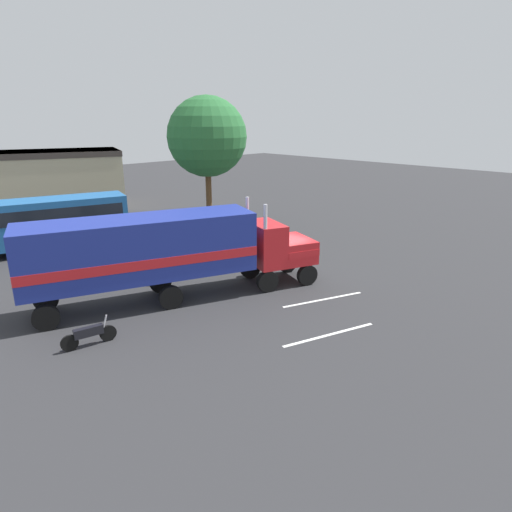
% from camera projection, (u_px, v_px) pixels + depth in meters
% --- Properties ---
extents(ground_plane, '(120.00, 120.00, 0.00)m').
position_uv_depth(ground_plane, '(280.00, 278.00, 24.43)').
color(ground_plane, '#2D2D30').
extents(lane_stripe_near, '(4.18, 1.68, 0.01)m').
position_uv_depth(lane_stripe_near, '(323.00, 300.00, 21.56)').
color(lane_stripe_near, silver).
rests_on(lane_stripe_near, ground_plane).
extents(lane_stripe_mid, '(4.24, 1.48, 0.01)m').
position_uv_depth(lane_stripe_mid, '(329.00, 335.00, 18.11)').
color(lane_stripe_mid, silver).
rests_on(lane_stripe_mid, ground_plane).
extents(semi_truck, '(14.12, 7.31, 4.50)m').
position_uv_depth(semi_truck, '(165.00, 250.00, 20.84)').
color(semi_truck, red).
rests_on(semi_truck, ground_plane).
extents(person_bystander, '(0.43, 0.48, 1.63)m').
position_uv_depth(person_bystander, '(167.00, 267.00, 23.45)').
color(person_bystander, '#2D3347').
rests_on(person_bystander, ground_plane).
extents(parked_bus, '(11.28, 5.42, 3.40)m').
position_uv_depth(parked_bus, '(38.00, 221.00, 28.64)').
color(parked_bus, '#1E5999').
rests_on(parked_bus, ground_plane).
extents(motorcycle, '(2.09, 0.48, 1.12)m').
position_uv_depth(motorcycle, '(89.00, 334.00, 17.12)').
color(motorcycle, black).
rests_on(motorcycle, ground_plane).
extents(tree_left, '(5.84, 5.84, 9.97)m').
position_uv_depth(tree_left, '(207.00, 137.00, 32.53)').
color(tree_left, brown).
rests_on(tree_left, ground_plane).
extents(building_backdrop, '(17.72, 11.48, 5.46)m').
position_uv_depth(building_backdrop, '(26.00, 180.00, 40.52)').
color(building_backdrop, '#B7AD8C').
rests_on(building_backdrop, ground_plane).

